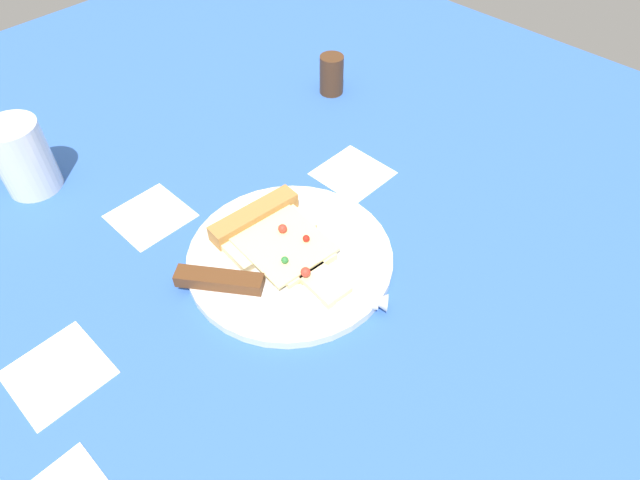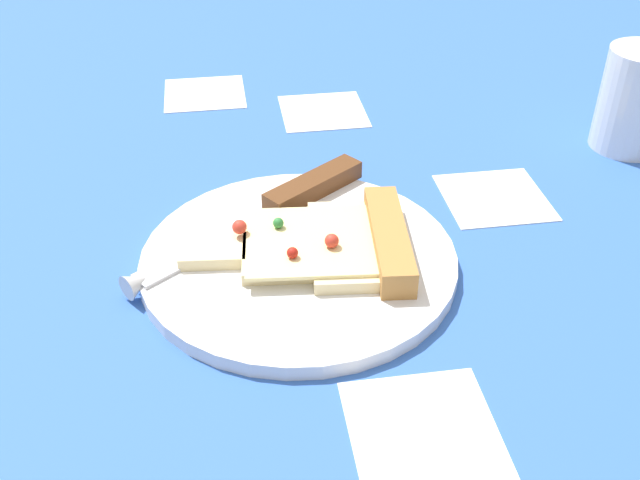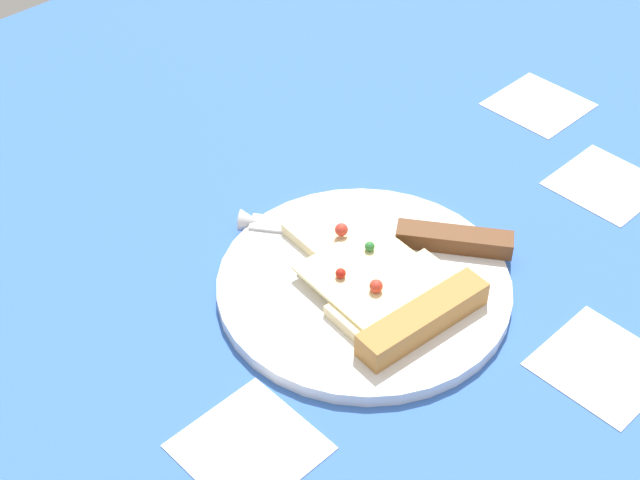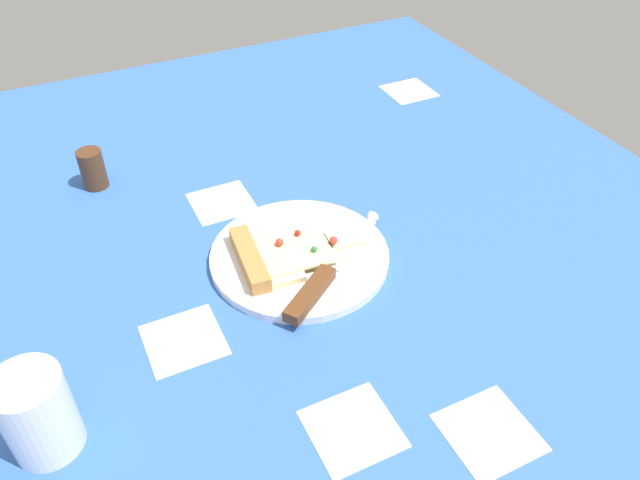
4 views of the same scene
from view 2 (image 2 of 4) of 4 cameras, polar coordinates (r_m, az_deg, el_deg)
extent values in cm
cube|color=#3360B7|center=(60.93, 7.29, -2.31)|extent=(145.31, 145.31, 3.00)
cube|color=white|center=(87.28, -8.83, 10.95)|extent=(9.00, 9.00, 0.20)
cube|color=white|center=(68.52, 13.20, 3.10)|extent=(9.00, 9.00, 0.20)
cube|color=white|center=(82.08, 0.24, 9.74)|extent=(9.00, 9.00, 0.20)
cube|color=white|center=(47.02, 7.88, -14.31)|extent=(9.00, 9.00, 0.20)
cylinder|color=silver|center=(58.10, -1.65, -1.53)|extent=(24.60, 24.60, 1.19)
cube|color=beige|center=(57.65, 2.31, -0.52)|extent=(11.52, 7.01, 1.00)
cube|color=beige|center=(57.44, -3.16, -0.71)|extent=(7.69, 6.25, 1.00)
cube|color=beige|center=(57.70, -8.13, -0.87)|extent=(4.07, 5.52, 1.00)
cube|color=#F2E099|center=(57.09, -0.67, -0.10)|extent=(10.10, 10.82, 0.30)
cube|color=#B27A3D|center=(57.64, 5.30, 0.06)|extent=(12.19, 3.72, 2.20)
sphere|color=red|center=(55.94, 0.91, -0.06)|extent=(1.10, 1.10, 1.10)
sphere|color=red|center=(57.73, -6.19, 1.00)|extent=(1.14, 1.14, 1.14)
sphere|color=#2D7A38|center=(58.20, -3.22, 1.31)|extent=(0.85, 0.85, 0.85)
sphere|color=#B21E14|center=(54.94, -2.13, -0.99)|extent=(0.86, 0.86, 0.86)
cube|color=silver|center=(58.69, -8.93, -0.67)|extent=(8.66, 10.89, 0.30)
cone|color=silver|center=(56.26, -13.79, -3.19)|extent=(2.79, 2.79, 2.00)
cube|color=#593319|center=(64.63, -0.50, 4.20)|extent=(7.64, 9.39, 1.60)
cylinder|color=white|center=(79.08, 23.10, 9.87)|extent=(7.08, 7.08, 9.97)
camera|label=1|loc=(0.81, -38.65, 40.68)|focal=31.01mm
camera|label=3|loc=(0.48, 93.80, 28.24)|focal=52.65mm
camera|label=4|loc=(1.12, 10.98, 46.17)|focal=35.09mm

